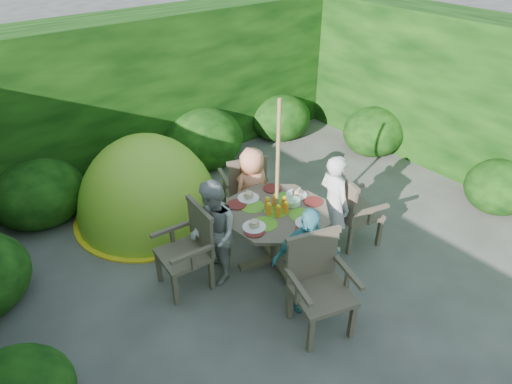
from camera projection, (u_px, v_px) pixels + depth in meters
ground at (309, 275)px, 5.68m from camera, size 60.00×60.00×0.00m
hedge_enclosure at (244, 147)px, 5.90m from camera, size 9.00×9.00×2.50m
patio_table at (276, 219)px, 5.57m from camera, size 1.67×1.67×0.94m
parasol_pole at (277, 188)px, 5.33m from camera, size 0.05×0.05×2.20m
garden_chair_right at (352, 209)px, 5.97m from camera, size 0.66×0.71×1.00m
garden_chair_left at (190, 247)px, 5.30m from camera, size 0.58×0.64×1.00m
garden_chair_back at (244, 185)px, 6.49m from camera, size 0.73×0.68×0.98m
garden_chair_front at (318, 283)px, 4.76m from camera, size 0.76×0.71×1.05m
child_right at (334, 204)px, 5.80m from camera, size 0.36×0.52×1.36m
child_left at (213, 233)px, 5.31m from camera, size 0.66×0.76×1.33m
child_back at (252, 190)px, 6.21m from camera, size 0.62×0.42×1.23m
child_front at (306, 259)px, 4.94m from camera, size 0.83×0.62×1.31m
dome_tent at (151, 215)px, 6.77m from camera, size 2.53×2.53×2.50m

